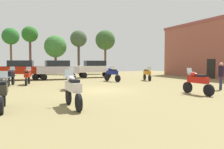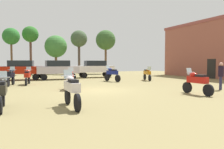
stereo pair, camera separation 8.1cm
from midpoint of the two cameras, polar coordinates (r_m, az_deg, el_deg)
name	(u,v)px [view 1 (the left image)]	position (r m, az deg, el deg)	size (l,w,h in m)	color
ground_plane	(97,90)	(14.46, -4.04, -4.12)	(44.00, 52.00, 0.02)	olive
motorcycle_1	(71,79)	(15.08, -10.72, -1.07)	(0.81, 2.21, 1.46)	black
motorcycle_2	(197,82)	(13.41, 20.93, -1.72)	(0.62, 2.15, 1.49)	black
motorcycle_4	(2,91)	(9.52, -26.55, -3.83)	(0.62, 2.21, 1.47)	black
motorcycle_6	(112,74)	(20.92, -0.11, 0.22)	(0.85, 2.17, 1.50)	black
motorcycle_8	(28,76)	(19.26, -20.99, -0.33)	(0.70, 2.20, 1.45)	black
motorcycle_9	(73,89)	(9.07, -10.29, -3.74)	(0.62, 2.31, 1.51)	black
motorcycle_10	(147,73)	(22.28, 8.93, 0.29)	(0.77, 2.15, 1.44)	black
motorcycle_13	(11,76)	(18.88, -24.74, -0.44)	(0.72, 2.16, 1.48)	black
car_1	(95,68)	(26.48, -4.50, 1.77)	(4.39, 2.03, 2.00)	black
car_2	(57,68)	(24.09, -13.96, 1.54)	(4.31, 1.82, 2.00)	black
car_4	(21,69)	(24.63, -22.45, 1.43)	(4.53, 2.47, 2.00)	black
person_1	(221,74)	(16.26, 26.10, 0.18)	(0.46, 0.46, 1.81)	#272648
tree_1	(105,40)	(35.66, -1.81, 8.76)	(3.14, 3.14, 6.90)	brown
tree_2	(11,37)	(33.20, -24.68, 8.79)	(2.25, 2.25, 6.43)	brown
tree_3	(79,39)	(34.79, -8.66, 8.91)	(2.54, 2.54, 6.69)	#4C3F37
tree_4	(55,47)	(34.90, -14.41, 6.96)	(3.34, 3.34, 5.87)	brown
tree_8	(30,35)	(34.92, -20.42, 9.45)	(2.31, 2.31, 7.05)	brown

